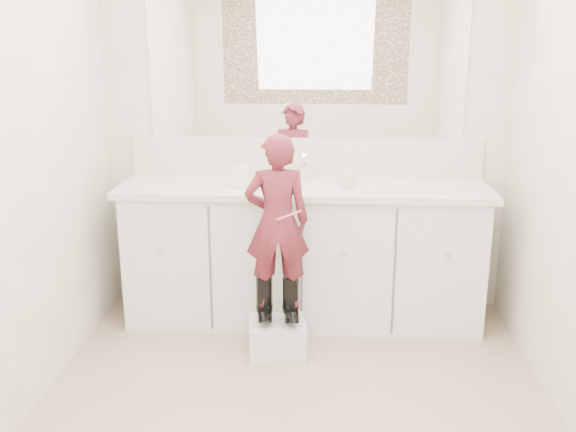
{
  "coord_description": "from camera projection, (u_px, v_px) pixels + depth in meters",
  "views": [
    {
      "loc": [
        0.14,
        -2.64,
        1.79
      ],
      "look_at": [
        -0.08,
        0.86,
        0.79
      ],
      "focal_mm": 40.0,
      "sensor_mm": 36.0,
      "label": 1
    }
  ],
  "objects": [
    {
      "name": "floor",
      "position": [
        293.0,
        427.0,
        3.03
      ],
      "size": [
        3.0,
        3.0,
        0.0
      ],
      "primitive_type": "plane",
      "color": "#886D59",
      "rests_on": "ground"
    },
    {
      "name": "wall_back",
      "position": [
        306.0,
        128.0,
        4.14
      ],
      "size": [
        2.6,
        0.0,
        2.6
      ],
      "primitive_type": "plane",
      "rotation": [
        1.57,
        0.0,
        0.0
      ],
      "color": "beige",
      "rests_on": "floor"
    },
    {
      "name": "wall_front",
      "position": [
        253.0,
        343.0,
        1.26
      ],
      "size": [
        2.6,
        0.0,
        2.6
      ],
      "primitive_type": "plane",
      "rotation": [
        -1.57,
        0.0,
        0.0
      ],
      "color": "beige",
      "rests_on": "floor"
    },
    {
      "name": "vanity_cabinet",
      "position": [
        303.0,
        256.0,
        4.09
      ],
      "size": [
        2.2,
        0.55,
        0.85
      ],
      "primitive_type": "cube",
      "color": "silver",
      "rests_on": "floor"
    },
    {
      "name": "countertop",
      "position": [
        304.0,
        188.0,
        3.95
      ],
      "size": [
        2.28,
        0.58,
        0.04
      ],
      "primitive_type": "cube",
      "color": "beige",
      "rests_on": "vanity_cabinet"
    },
    {
      "name": "backsplash",
      "position": [
        305.0,
        157.0,
        4.18
      ],
      "size": [
        2.28,
        0.03,
        0.25
      ],
      "primitive_type": "cube",
      "color": "beige",
      "rests_on": "countertop"
    },
    {
      "name": "mirror",
      "position": [
        306.0,
        59.0,
        4.01
      ],
      "size": [
        2.0,
        0.02,
        1.0
      ],
      "primitive_type": "cube",
      "color": "white",
      "rests_on": "wall_back"
    },
    {
      "name": "dot_panel",
      "position": [
        250.0,
        113.0,
        1.15
      ],
      "size": [
        2.0,
        0.01,
        1.2
      ],
      "primitive_type": "cube",
      "color": "#472819",
      "rests_on": "wall_front"
    },
    {
      "name": "faucet",
      "position": [
        305.0,
        172.0,
        4.09
      ],
      "size": [
        0.08,
        0.08,
        0.1
      ],
      "primitive_type": "cylinder",
      "color": "silver",
      "rests_on": "countertop"
    },
    {
      "name": "cup",
      "position": [
        347.0,
        179.0,
        3.89
      ],
      "size": [
        0.13,
        0.13,
        0.1
      ],
      "primitive_type": "imported",
      "rotation": [
        0.0,
        0.0,
        0.22
      ],
      "color": "beige",
      "rests_on": "countertop"
    },
    {
      "name": "soap_bottle",
      "position": [
        240.0,
        171.0,
        3.9
      ],
      "size": [
        0.11,
        0.11,
        0.19
      ],
      "primitive_type": "imported",
      "rotation": [
        0.0,
        0.0,
        -0.34
      ],
      "color": "silver",
      "rests_on": "countertop"
    },
    {
      "name": "step_stool",
      "position": [
        277.0,
        338.0,
        3.69
      ],
      "size": [
        0.35,
        0.31,
        0.21
      ],
      "primitive_type": "cube",
      "rotation": [
        0.0,
        0.0,
        0.13
      ],
      "color": "silver",
      "rests_on": "floor"
    },
    {
      "name": "boot_left",
      "position": [
        264.0,
        298.0,
        3.65
      ],
      "size": [
        0.12,
        0.19,
        0.27
      ],
      "primitive_type": null,
      "rotation": [
        0.0,
        0.0,
        0.13
      ],
      "color": "black",
      "rests_on": "step_stool"
    },
    {
      "name": "boot_right",
      "position": [
        291.0,
        299.0,
        3.64
      ],
      "size": [
        0.12,
        0.19,
        0.27
      ],
      "primitive_type": null,
      "rotation": [
        0.0,
        0.0,
        0.13
      ],
      "color": "black",
      "rests_on": "step_stool"
    },
    {
      "name": "toddler",
      "position": [
        277.0,
        222.0,
        3.52
      ],
      "size": [
        0.38,
        0.28,
        0.98
      ],
      "primitive_type": "imported",
      "rotation": [
        0.0,
        0.0,
        3.27
      ],
      "color": "#9C303F",
      "rests_on": "step_stool"
    },
    {
      "name": "toothbrush",
      "position": [
        289.0,
        215.0,
        3.42
      ],
      "size": [
        0.14,
        0.03,
        0.06
      ],
      "primitive_type": "cylinder",
      "rotation": [
        0.0,
        1.22,
        0.13
      ],
      "color": "#DD5687",
      "rests_on": "toddler"
    }
  ]
}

